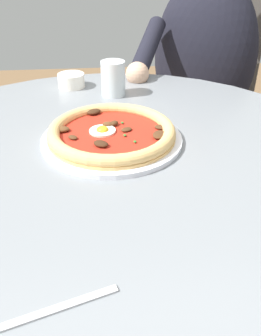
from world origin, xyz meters
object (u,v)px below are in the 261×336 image
at_px(diner_person, 197,113).
at_px(ramekin_capers, 71,80).
at_px(fork_utensil, 46,312).
at_px(pizza_on_plate, 112,134).
at_px(dining_table, 112,209).
at_px(cafe_chair_diner, 207,97).
at_px(water_glass, 113,81).

bearing_deg(diner_person, ramekin_capers, -61.33).
relative_size(ramekin_capers, diner_person, 0.06).
relative_size(ramekin_capers, fork_utensil, 0.45).
bearing_deg(pizza_on_plate, ramekin_capers, -164.09).
distance_m(dining_table, ramekin_capers, 0.44).
bearing_deg(pizza_on_plate, fork_utensil, -13.22).
relative_size(fork_utensil, diner_person, 0.14).
bearing_deg(dining_table, pizza_on_plate, 174.68).
height_order(dining_table, cafe_chair_diner, cafe_chair_diner).
bearing_deg(pizza_on_plate, diner_person, 148.91).
relative_size(water_glass, diner_person, 0.08).
xyz_separation_m(ramekin_capers, diner_person, (-0.25, 0.45, -0.23)).
height_order(fork_utensil, diner_person, diner_person).
height_order(water_glass, diner_person, diner_person).
relative_size(dining_table, water_glass, 11.56).
bearing_deg(ramekin_capers, water_glass, 57.56).
xyz_separation_m(water_glass, diner_person, (-0.32, 0.34, -0.25)).
bearing_deg(fork_utensil, pizza_on_plate, 166.78).
bearing_deg(dining_table, diner_person, 151.08).
bearing_deg(water_glass, ramekin_capers, -122.44).
distance_m(pizza_on_plate, diner_person, 0.72).
bearing_deg(diner_person, fork_utensil, -24.37).
bearing_deg(fork_utensil, dining_table, 165.32).
relative_size(water_glass, fork_utensil, 0.54).
bearing_deg(water_glass, cafe_chair_diner, 137.55).
bearing_deg(dining_table, fork_utensil, -14.68).
height_order(dining_table, ramekin_capers, ramekin_capers).
relative_size(pizza_on_plate, diner_person, 0.25).
distance_m(dining_table, water_glass, 0.37).
bearing_deg(water_glass, pizza_on_plate, -3.95).
bearing_deg(pizza_on_plate, water_glass, 176.05).
height_order(pizza_on_plate, fork_utensil, pizza_on_plate).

